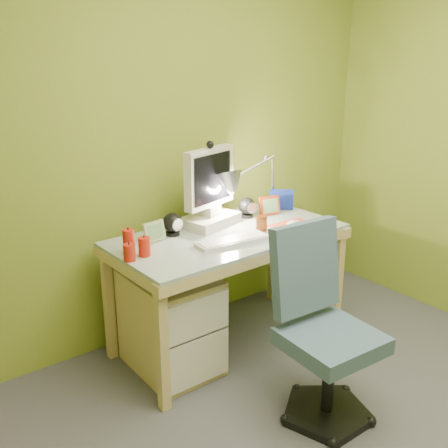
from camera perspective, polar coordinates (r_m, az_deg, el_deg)
wall_back at (r=3.11m, az=-6.80°, el=8.95°), size 3.20×0.01×2.40m
desk at (r=3.12m, az=0.45°, el=-7.18°), size 1.35×0.70×0.71m
monitor at (r=3.04m, az=-1.60°, el=5.00°), size 0.46×0.34×0.57m
speaker_left at (r=2.94m, az=-5.61°, el=0.01°), size 0.12×0.12×0.13m
speaker_right at (r=3.24m, az=2.52°, el=1.80°), size 0.11×0.11×0.13m
keyboard at (r=2.83m, az=0.92°, el=-1.86°), size 0.42×0.18×0.02m
mousepad at (r=3.12m, az=7.58°, el=-0.18°), size 0.26×0.19×0.01m
mouse at (r=3.11m, az=7.60°, el=0.07°), size 0.12×0.09×0.04m
amber_tumbler at (r=3.02m, az=4.11°, el=0.06°), size 0.07×0.07×0.08m
candle_cluster at (r=2.66m, az=-9.93°, el=-2.18°), size 0.19×0.17×0.13m
photo_frame_red at (r=3.31m, az=4.96°, el=2.02°), size 0.14×0.05×0.12m
photo_frame_blue at (r=3.43m, az=6.26°, el=2.67°), size 0.13×0.11×0.13m
photo_frame_green at (r=2.86m, az=-7.60°, el=-0.80°), size 0.13×0.03×0.11m
desk_lamp at (r=3.32m, az=4.76°, el=5.85°), size 0.51×0.22×0.54m
task_chair at (r=2.54m, az=11.60°, el=-12.27°), size 0.50×0.50×0.85m
radiator at (r=4.04m, az=9.21°, el=-3.86°), size 0.40×0.20×0.38m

